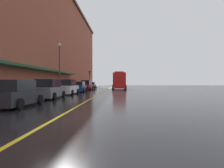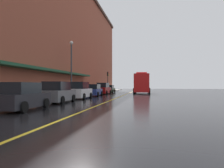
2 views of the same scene
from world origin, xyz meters
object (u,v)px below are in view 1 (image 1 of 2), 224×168
object	(u,v)px
parked_car_5	(91,86)
parking_meter_0	(81,84)
parked_car_4	(87,85)
parked_car_2	(67,87)
fire_truck	(119,81)
parking_meter_1	(40,87)
parked_car_3	(79,87)
parking_meter_2	(76,85)
parked_car_0	(16,94)
traffic_light_near	(90,76)
parked_car_1	(49,90)
street_lamp_left	(60,62)

from	to	relation	value
parked_car_5	parking_meter_0	world-z (taller)	parked_car_5
parked_car_4	parked_car_2	bearing A→B (deg)	-179.13
fire_truck	parked_car_2	bearing A→B (deg)	-21.56
fire_truck	parking_meter_1	xyz separation A→B (m)	(-7.79, -21.41, -0.70)
parked_car_2	parked_car_4	xyz separation A→B (m)	(0.07, 12.47, 0.01)
parked_car_3	parking_meter_0	world-z (taller)	parked_car_3
parking_meter_0	parking_meter_2	xyz separation A→B (m)	(0.00, -4.00, 0.00)
parking_meter_0	parked_car_0	bearing A→B (deg)	-86.63
parked_car_4	traffic_light_near	bearing A→B (deg)	8.42
parked_car_2	parking_meter_1	size ratio (longest dim) A/B	3.24
parked_car_3	parking_meter_2	world-z (taller)	parked_car_3
parking_meter_0	parking_meter_2	bearing A→B (deg)	-90.00
parked_car_3	parking_meter_2	xyz separation A→B (m)	(-1.42, 4.00, 0.29)
parked_car_5	parking_meter_0	xyz separation A→B (m)	(-1.40, -3.96, 0.33)
parking_meter_2	traffic_light_near	size ratio (longest dim) A/B	0.31
parked_car_0	fire_truck	xyz separation A→B (m)	(6.30, 27.91, 0.98)
parked_car_1	parked_car_2	size ratio (longest dim) A/B	0.99
parked_car_0	traffic_light_near	world-z (taller)	traffic_light_near
parked_car_1	parked_car_0	bearing A→B (deg)	-179.67
parked_car_2	parking_meter_0	world-z (taller)	parked_car_2
parking_meter_1	street_lamp_left	bearing A→B (deg)	94.55
parked_car_1	street_lamp_left	bearing A→B (deg)	11.94
parked_car_1	parked_car_2	bearing A→B (deg)	-1.73
traffic_light_near	parked_car_4	bearing A→B (deg)	-82.76
parked_car_0	parked_car_5	distance (m)	29.24
parked_car_4	traffic_light_near	size ratio (longest dim) A/B	1.11
traffic_light_near	parked_car_5	bearing A→B (deg)	-76.41
parked_car_0	parking_meter_0	xyz separation A→B (m)	(-1.49, 25.28, 0.27)
parking_meter_1	parked_car_2	bearing A→B (deg)	72.86
parked_car_0	parked_car_5	bearing A→B (deg)	-0.78
parked_car_1	fire_truck	world-z (taller)	fire_truck
fire_truck	parking_meter_0	world-z (taller)	fire_truck
parked_car_5	traffic_light_near	bearing A→B (deg)	12.96
parked_car_0	traffic_light_near	distance (m)	34.87
parked_car_1	street_lamp_left	world-z (taller)	street_lamp_left
parked_car_3	street_lamp_left	size ratio (longest dim) A/B	0.66
parked_car_0	parked_car_4	bearing A→B (deg)	-0.95
parked_car_4	street_lamp_left	distance (m)	10.37
parked_car_5	parking_meter_2	size ratio (longest dim) A/B	3.17
parked_car_3	street_lamp_left	world-z (taller)	street_lamp_left
parked_car_1	parked_car_3	size ratio (longest dim) A/B	0.93
parked_car_1	parked_car_4	bearing A→B (deg)	-1.49
parked_car_0	parking_meter_2	xyz separation A→B (m)	(-1.49, 21.28, 0.27)
parked_car_0	parking_meter_2	world-z (taller)	parked_car_0
parked_car_3	fire_truck	bearing A→B (deg)	-32.98
street_lamp_left	parked_car_2	bearing A→B (deg)	-55.54
parked_car_4	parking_meter_0	world-z (taller)	parked_car_4
parked_car_2	parking_meter_0	distance (m)	14.27
parked_car_1	parked_car_2	distance (m)	5.52
street_lamp_left	parked_car_5	bearing A→B (deg)	82.52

